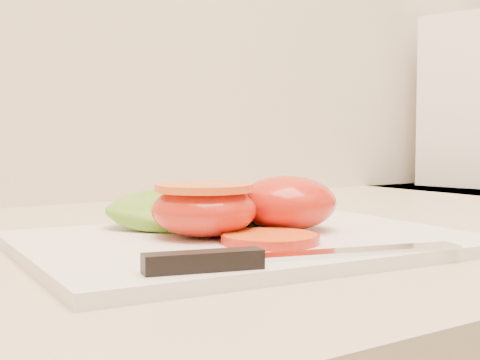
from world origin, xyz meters
TOP-DOWN VIEW (x-y plane):
  - cutting_board at (-0.38, 1.59)m, footprint 0.37×0.29m
  - tomato_half_dome at (-0.33, 1.60)m, footprint 0.09×0.09m
  - tomato_half_cut at (-0.41, 1.61)m, footprint 0.09×0.09m
  - tomato_slice_0 at (-0.38, 1.55)m, footprint 0.07×0.07m
  - lettuce_leaf_0 at (-0.38, 1.66)m, footprint 0.18×0.15m
  - lettuce_leaf_1 at (-0.34, 1.66)m, footprint 0.13×0.11m
  - knife at (-0.43, 1.49)m, footprint 0.24×0.06m

SIDE VIEW (x-z plane):
  - cutting_board at x=-0.38m, z-range 0.93..0.94m
  - tomato_slice_0 at x=-0.38m, z-range 0.94..0.95m
  - knife at x=-0.43m, z-range 0.94..0.95m
  - lettuce_leaf_1 at x=-0.34m, z-range 0.94..0.96m
  - lettuce_leaf_0 at x=-0.38m, z-range 0.94..0.97m
  - tomato_half_cut at x=-0.41m, z-range 0.94..0.98m
  - tomato_half_dome at x=-0.33m, z-range 0.94..0.99m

